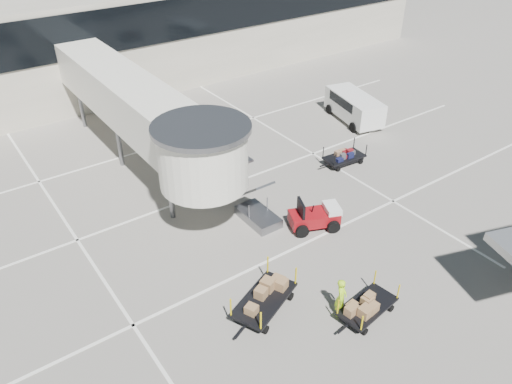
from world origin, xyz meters
The scene contains 10 objects.
ground centered at (0.00, 0.00, 0.00)m, with size 140.00×140.00×0.00m, color gray.
lane_markings centered at (-0.67, 9.33, 0.01)m, with size 40.00×30.00×0.02m.
terminal centered at (-0.35, 29.94, 4.11)m, with size 64.00×12.11×15.20m.
jet_bridge centered at (-3.97, 12.26, 4.28)m, with size 5.70×20.40×6.03m.
baggage_tug centered at (0.76, 2.82, 0.62)m, with size 2.89×2.46×1.72m.
suitcase_cart centered at (6.67, 6.88, 0.47)m, with size 3.32×1.52×1.28m.
box_cart_near centered at (-1.57, -3.25, 0.50)m, with size 3.37×1.70×1.30m.
box_cart_far centered at (-4.84, -0.37, 0.57)m, with size 3.90×2.71×1.53m.
ground_worker centered at (-2.48, -2.49, 0.94)m, with size 0.68×0.45×1.88m, color #ADED19.
minivan centered at (11.97, 11.43, 1.19)m, with size 3.26×5.59×1.99m.
Camera 1 is at (-14.18, -12.76, 16.08)m, focal length 35.00 mm.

